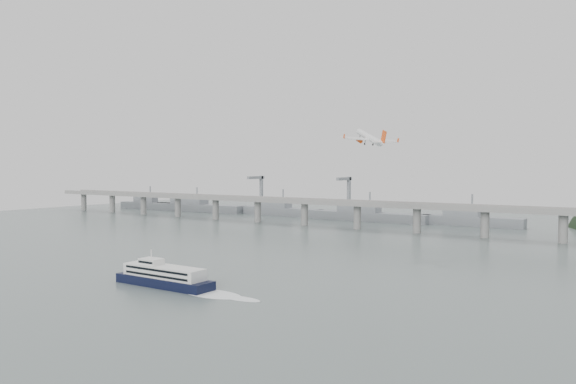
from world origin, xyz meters
The scene contains 5 objects.
ground centered at (0.00, 0.00, 0.00)m, with size 900.00×900.00×0.00m, color #566362.
bridge centered at (-1.15, 200.00, 17.65)m, with size 800.00×22.00×23.90m.
distant_fleet centered at (-155.36, 265.08, 6.22)m, with size 453.00×60.90×40.00m.
ferry centered at (0.44, -39.19, 4.00)m, with size 78.04×13.72×14.74m.
airliner centered at (24.87, 107.36, 67.55)m, with size 34.01×32.57×14.61m.
Camera 1 is at (173.48, -204.15, 50.17)m, focal length 35.00 mm.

